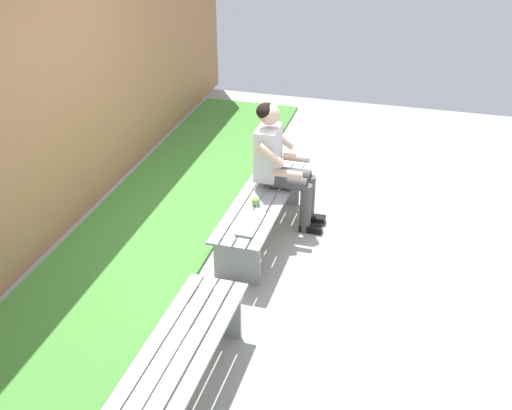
# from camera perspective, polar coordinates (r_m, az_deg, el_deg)

# --- Properties ---
(ground_plane) EXTENTS (10.00, 7.00, 0.04)m
(ground_plane) POSITION_cam_1_polar(r_m,az_deg,el_deg) (4.85, 8.93, -11.36)
(ground_plane) COLOR #9E9E99
(grass_strip) EXTENTS (9.00, 1.40, 0.03)m
(grass_strip) POSITION_cam_1_polar(r_m,az_deg,el_deg) (5.35, -13.76, -6.98)
(grass_strip) COLOR #478C38
(grass_strip) RESTS_ON ground
(brick_wall) EXTENTS (9.50, 0.24, 2.69)m
(brick_wall) POSITION_cam_1_polar(r_m,az_deg,el_deg) (5.58, -21.18, 9.03)
(brick_wall) COLOR #B27A51
(brick_wall) RESTS_ON ground
(bench_near) EXTENTS (1.68, 0.49, 0.43)m
(bench_near) POSITION_cam_1_polar(r_m,az_deg,el_deg) (5.61, 0.47, -0.28)
(bench_near) COLOR gray
(bench_near) RESTS_ON ground
(bench_far) EXTENTS (1.57, 0.49, 0.43)m
(bench_far) POSITION_cam_1_polar(r_m,az_deg,el_deg) (4.06, -7.30, -14.47)
(bench_far) COLOR gray
(bench_far) RESTS_ON ground
(person_seated) EXTENTS (0.50, 0.69, 1.24)m
(person_seated) POSITION_cam_1_polar(r_m,az_deg,el_deg) (5.71, 2.31, 4.20)
(person_seated) COLOR silver
(person_seated) RESTS_ON ground
(apple) EXTENTS (0.08, 0.08, 0.08)m
(apple) POSITION_cam_1_polar(r_m,az_deg,el_deg) (5.43, -0.01, 0.34)
(apple) COLOR #72B738
(apple) RESTS_ON bench_near
(book_open) EXTENTS (0.42, 0.17, 0.02)m
(book_open) POSITION_cam_1_polar(r_m,az_deg,el_deg) (5.15, -0.51, -1.84)
(book_open) COLOR white
(book_open) RESTS_ON bench_near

